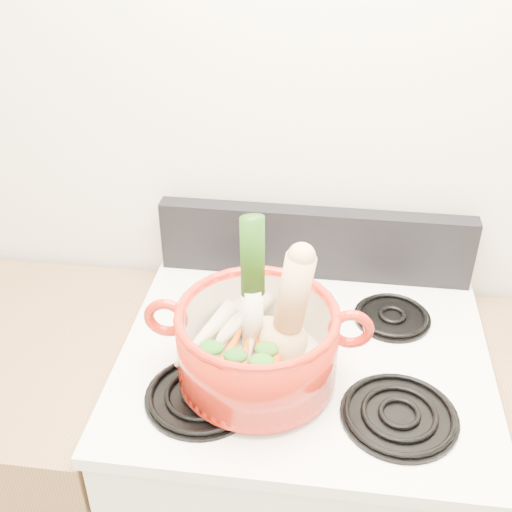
# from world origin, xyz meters

# --- Properties ---
(wall_back) EXTENTS (3.50, 0.02, 2.60)m
(wall_back) POSITION_xyz_m (0.00, 1.75, 1.30)
(wall_back) COLOR white
(wall_back) RESTS_ON floor
(stove_body) EXTENTS (0.76, 0.65, 0.92)m
(stove_body) POSITION_xyz_m (0.00, 1.40, 0.46)
(stove_body) COLOR white
(stove_body) RESTS_ON floor
(cooktop) EXTENTS (0.78, 0.67, 0.03)m
(cooktop) POSITION_xyz_m (0.00, 1.40, 0.93)
(cooktop) COLOR white
(cooktop) RESTS_ON stove_body
(control_backsplash) EXTENTS (0.76, 0.05, 0.18)m
(control_backsplash) POSITION_xyz_m (0.00, 1.70, 1.04)
(control_backsplash) COLOR black
(control_backsplash) RESTS_ON cooktop
(burner_front_left) EXTENTS (0.22, 0.22, 0.02)m
(burner_front_left) POSITION_xyz_m (-0.19, 1.24, 0.96)
(burner_front_left) COLOR black
(burner_front_left) RESTS_ON cooktop
(burner_front_right) EXTENTS (0.22, 0.22, 0.02)m
(burner_front_right) POSITION_xyz_m (0.19, 1.24, 0.96)
(burner_front_right) COLOR black
(burner_front_right) RESTS_ON cooktop
(burner_back_left) EXTENTS (0.17, 0.17, 0.02)m
(burner_back_left) POSITION_xyz_m (-0.19, 1.54, 0.96)
(burner_back_left) COLOR black
(burner_back_left) RESTS_ON cooktop
(burner_back_right) EXTENTS (0.17, 0.17, 0.02)m
(burner_back_right) POSITION_xyz_m (0.19, 1.54, 0.96)
(burner_back_right) COLOR black
(burner_back_right) RESTS_ON cooktop
(dutch_oven) EXTENTS (0.32, 0.32, 0.15)m
(dutch_oven) POSITION_xyz_m (-0.09, 1.30, 1.05)
(dutch_oven) COLOR #B61E0F
(dutch_oven) RESTS_ON burner_front_left
(pot_handle_left) EXTENTS (0.09, 0.02, 0.09)m
(pot_handle_left) POSITION_xyz_m (-0.27, 1.30, 1.10)
(pot_handle_left) COLOR #B61E0F
(pot_handle_left) RESTS_ON dutch_oven
(pot_handle_right) EXTENTS (0.09, 0.02, 0.09)m
(pot_handle_right) POSITION_xyz_m (0.09, 1.31, 1.10)
(pot_handle_right) COLOR #B61E0F
(pot_handle_right) RESTS_ON dutch_oven
(squash) EXTENTS (0.14, 0.11, 0.26)m
(squash) POSITION_xyz_m (-0.04, 1.33, 1.12)
(squash) COLOR #DEB271
(squash) RESTS_ON dutch_oven
(leek) EXTENTS (0.06, 0.07, 0.31)m
(leek) POSITION_xyz_m (-0.11, 1.36, 1.15)
(leek) COLOR white
(leek) RESTS_ON dutch_oven
(ginger) EXTENTS (0.11, 0.09, 0.05)m
(ginger) POSITION_xyz_m (-0.07, 1.37, 1.02)
(ginger) COLOR tan
(ginger) RESTS_ON dutch_oven
(parsnip_0) EXTENTS (0.07, 0.21, 0.06)m
(parsnip_0) POSITION_xyz_m (-0.17, 1.32, 1.02)
(parsnip_0) COLOR beige
(parsnip_0) RESTS_ON dutch_oven
(parsnip_1) EXTENTS (0.08, 0.22, 0.06)m
(parsnip_1) POSITION_xyz_m (-0.16, 1.34, 1.03)
(parsnip_1) COLOR beige
(parsnip_1) RESTS_ON dutch_oven
(parsnip_2) EXTENTS (0.04, 0.19, 0.06)m
(parsnip_2) POSITION_xyz_m (-0.11, 1.37, 1.03)
(parsnip_2) COLOR beige
(parsnip_2) RESTS_ON dutch_oven
(parsnip_3) EXTENTS (0.12, 0.18, 0.06)m
(parsnip_3) POSITION_xyz_m (-0.20, 1.33, 1.04)
(parsnip_3) COLOR beige
(parsnip_3) RESTS_ON dutch_oven
(parsnip_4) EXTENTS (0.14, 0.20, 0.06)m
(parsnip_4) POSITION_xyz_m (-0.13, 1.38, 1.04)
(parsnip_4) COLOR beige
(parsnip_4) RESTS_ON dutch_oven
(carrot_0) EXTENTS (0.07, 0.17, 0.05)m
(carrot_0) POSITION_xyz_m (-0.08, 1.29, 1.02)
(carrot_0) COLOR #D34B0A
(carrot_0) RESTS_ON dutch_oven
(carrot_1) EXTENTS (0.04, 0.16, 0.05)m
(carrot_1) POSITION_xyz_m (-0.11, 1.26, 1.02)
(carrot_1) COLOR #DB630A
(carrot_1) RESTS_ON dutch_oven
(carrot_2) EXTENTS (0.06, 0.19, 0.05)m
(carrot_2) POSITION_xyz_m (-0.05, 1.25, 1.03)
(carrot_2) COLOR #CF4B0A
(carrot_2) RESTS_ON dutch_oven
(carrot_3) EXTENTS (0.06, 0.15, 0.04)m
(carrot_3) POSITION_xyz_m (-0.14, 1.27, 1.04)
(carrot_3) COLOR #CF590A
(carrot_3) RESTS_ON dutch_oven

